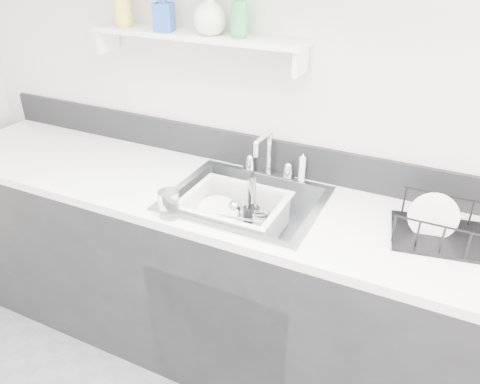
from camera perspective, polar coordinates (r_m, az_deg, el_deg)
The scene contains 19 objects.
room_shell at distance 1.06m, azimuth -18.77°, elevation 15.52°, with size 3.50×3.00×2.60m.
counter_run at distance 2.24m, azimuth 0.57°, elevation -11.12°, with size 3.20×0.62×0.92m.
backsplash at distance 2.18m, azimuth 4.01°, elevation 4.47°, with size 3.20×0.02×0.16m, color black.
sink at distance 2.02m, azimuth 0.62°, elevation -3.09°, with size 0.64×0.52×0.20m, color silver, non-canonical shape.
faucet at distance 2.15m, azimuth 3.45°, elevation 3.47°, with size 0.26×0.18×0.23m.
side_sprayer at distance 2.10m, azimuth 7.59°, elevation 2.96°, with size 0.03×0.03×0.14m, color silver.
wall_shelf at distance 2.12m, azimuth -5.50°, elevation 18.22°, with size 1.00×0.16×0.12m.
wash_tub at distance 2.03m, azimuth -0.68°, elevation -2.88°, with size 0.42×0.35×0.16m, color silver, non-canonical shape.
plate_stack at distance 2.09m, azimuth -2.65°, elevation -3.24°, with size 0.24×0.23×0.09m.
utensil_cup at distance 2.06m, azimuth 1.38°, elevation -2.79°, with size 0.07×0.07×0.24m.
ladle at distance 2.06m, azimuth -0.52°, elevation -3.28°, with size 0.27×0.10×0.08m, color silver, non-canonical shape.
tumbler_in_tub at distance 2.00m, azimuth 2.56°, elevation -3.90°, with size 0.07×0.07×0.11m, color white.
tumbler_counter at distance 1.85m, azimuth -8.66°, elevation -1.46°, with size 0.08×0.08×0.11m, color white.
dish_rack at distance 1.86m, azimuth 23.75°, elevation -3.54°, with size 0.36×0.27×0.13m, color black, non-canonical shape.
bowl_small at distance 1.98m, azimuth 1.75°, elevation -5.33°, with size 0.12×0.12×0.04m, color white.
soap_bottle_a at distance 2.29m, azimuth -14.20°, elevation 21.61°, with size 0.08×0.08×0.22m, color yellow.
soap_bottle_b at distance 2.15m, azimuth -9.30°, elevation 21.03°, with size 0.08×0.08×0.17m, color #1F48A6.
soap_bottle_c at distance 2.05m, azimuth -3.72°, elevation 21.05°, with size 0.14×0.14×0.18m, color beige.
soap_bottle_d at distance 1.98m, azimuth -0.08°, elevation 21.03°, with size 0.07×0.08×0.19m, color green.
Camera 1 is at (0.73, -0.36, 1.91)m, focal length 35.00 mm.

